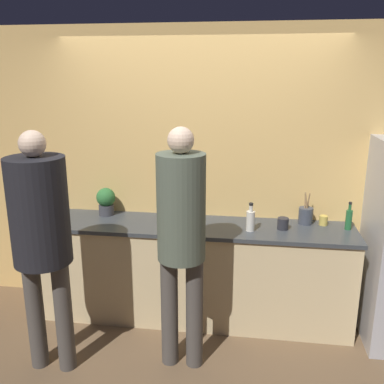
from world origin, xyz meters
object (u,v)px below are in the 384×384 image
at_px(cup_black, 283,224).
at_px(potted_plant, 106,201).
at_px(person_center, 181,230).
at_px(bottle_green, 349,219).
at_px(utensil_crock, 306,215).
at_px(cup_yellow, 323,220).
at_px(person_left, 41,229).
at_px(fruit_bowl, 180,213).
at_px(bottle_clear, 251,220).

xyz_separation_m(cup_black, potted_plant, (-1.62, 0.15, 0.09)).
relative_size(person_center, bottle_green, 7.58).
height_order(utensil_crock, cup_yellow, utensil_crock).
relative_size(person_left, person_center, 0.99).
distance_m(person_left, cup_yellow, 2.33).
distance_m(fruit_bowl, cup_yellow, 1.27).
xyz_separation_m(person_left, fruit_bowl, (0.83, 1.00, -0.17)).
xyz_separation_m(person_center, bottle_clear, (0.49, 0.59, -0.10)).
relative_size(fruit_bowl, cup_black, 3.40).
bearing_deg(fruit_bowl, person_center, -79.72).
bearing_deg(person_center, potted_plant, 136.04).
height_order(bottle_green, cup_black, bottle_green).
xyz_separation_m(fruit_bowl, bottle_clear, (0.64, -0.22, 0.04)).
xyz_separation_m(person_center, cup_yellow, (1.12, 0.83, -0.16)).
distance_m(cup_black, potted_plant, 1.63).
bearing_deg(cup_yellow, fruit_bowl, -179.53).
bearing_deg(cup_yellow, bottle_clear, -159.69).
height_order(bottle_clear, potted_plant, potted_plant).
bearing_deg(bottle_clear, person_left, -152.20).
relative_size(cup_yellow, potted_plant, 0.33).
relative_size(utensil_crock, cup_black, 2.83).
distance_m(person_left, bottle_green, 2.47).
relative_size(bottle_clear, potted_plant, 0.95).
height_order(person_center, bottle_clear, person_center).
bearing_deg(person_left, cup_black, 26.05).
bearing_deg(potted_plant, cup_yellow, 0.06).
bearing_deg(person_center, fruit_bowl, 100.28).
height_order(person_left, bottle_clear, person_left).
bearing_deg(cup_yellow, person_left, -154.36).
height_order(person_left, bottle_green, person_left).
distance_m(fruit_bowl, potted_plant, 0.71).
distance_m(utensil_crock, cup_yellow, 0.16).
distance_m(person_center, utensil_crock, 1.29).
bearing_deg(bottle_green, potted_plant, 177.90).
bearing_deg(fruit_bowl, bottle_clear, -19.36).
height_order(person_left, cup_yellow, person_left).
bearing_deg(person_center, utensil_crock, 41.05).
distance_m(fruit_bowl, bottle_green, 1.46).
bearing_deg(fruit_bowl, person_left, -129.79).
distance_m(fruit_bowl, cup_black, 0.92).
distance_m(fruit_bowl, utensil_crock, 1.12).
relative_size(person_center, potted_plant, 7.13).
height_order(cup_black, potted_plant, potted_plant).
bearing_deg(person_center, bottle_clear, 50.50).
bearing_deg(bottle_green, fruit_bowl, 177.22).
height_order(bottle_clear, cup_black, bottle_clear).
height_order(person_center, utensil_crock, person_center).
xyz_separation_m(bottle_clear, potted_plant, (-1.34, 0.23, 0.04)).
height_order(bottle_clear, bottle_green, bottle_clear).
height_order(utensil_crock, cup_black, utensil_crock).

